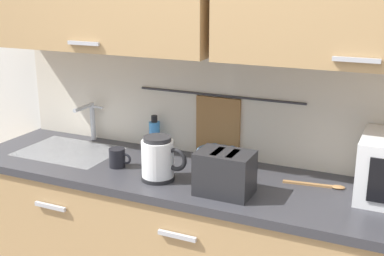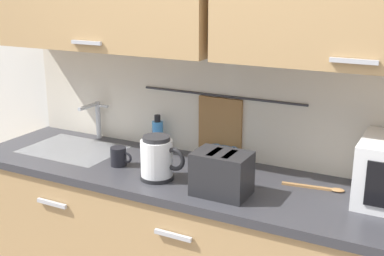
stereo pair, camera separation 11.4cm
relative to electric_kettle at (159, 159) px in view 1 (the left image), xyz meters
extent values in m
cube|color=#B7B7BC|center=(-0.50, -0.18, -0.26)|extent=(0.18, 0.02, 0.02)
cube|color=#B7B7BC|center=(0.18, -0.18, -0.26)|extent=(0.18, 0.02, 0.02)
cube|color=#333338|center=(0.18, 0.13, -0.12)|extent=(2.53, 0.63, 0.04)
cube|color=#9EA0A5|center=(-0.64, 0.15, -0.15)|extent=(0.52, 0.38, 0.09)
cube|color=silver|center=(0.18, 0.46, 0.25)|extent=(3.70, 0.06, 2.50)
cube|color=beige|center=(0.18, 0.42, 0.17)|extent=(2.50, 0.01, 0.55)
cube|color=#B7B7BC|center=(-0.45, 0.09, 0.50)|extent=(0.18, 0.01, 0.02)
cube|color=#B7B7BC|center=(0.82, 0.09, 0.50)|extent=(0.18, 0.01, 0.02)
cylinder|color=#333338|center=(0.13, 0.41, 0.23)|extent=(0.90, 0.01, 0.01)
cube|color=olive|center=(0.13, 0.41, 0.05)|extent=(0.24, 0.02, 0.34)
cylinder|color=#B2B5BA|center=(-0.64, 0.38, 0.01)|extent=(0.03, 0.03, 0.22)
cylinder|color=#B2B5BA|center=(-0.64, 0.30, 0.11)|extent=(0.02, 0.16, 0.02)
cube|color=#B2B5BA|center=(-0.60, 0.38, 0.10)|extent=(0.07, 0.02, 0.01)
cylinder|color=black|center=(0.00, 0.00, -0.09)|extent=(0.16, 0.16, 0.02)
cylinder|color=white|center=(0.00, 0.00, 0.00)|extent=(0.15, 0.15, 0.17)
cylinder|color=#262628|center=(0.00, 0.00, 0.10)|extent=(0.13, 0.13, 0.02)
torus|color=black|center=(0.09, 0.00, 0.01)|extent=(0.11, 0.02, 0.11)
cylinder|color=#3F8CD8|center=(-0.22, 0.36, -0.02)|extent=(0.06, 0.06, 0.16)
cylinder|color=black|center=(-0.22, 0.36, 0.08)|extent=(0.03, 0.03, 0.04)
cylinder|color=black|center=(-0.27, 0.06, -0.05)|extent=(0.08, 0.08, 0.09)
torus|color=black|center=(-0.22, 0.06, -0.05)|extent=(0.06, 0.01, 0.06)
cylinder|color=#4C7093|center=(0.17, 0.31, -0.06)|extent=(0.17, 0.17, 0.07)
torus|color=#4C7093|center=(0.17, 0.31, -0.03)|extent=(0.21, 0.21, 0.01)
cube|color=#232326|center=(0.34, -0.02, -0.01)|extent=(0.24, 0.17, 0.19)
cube|color=black|center=(0.30, -0.02, 0.08)|extent=(0.03, 0.12, 0.01)
cube|color=black|center=(0.37, -0.02, 0.08)|extent=(0.03, 0.12, 0.01)
cube|color=black|center=(0.21, -0.02, 0.02)|extent=(0.02, 0.02, 0.02)
cube|color=#9E7042|center=(0.64, 0.22, -0.10)|extent=(0.22, 0.05, 0.01)
ellipsoid|color=#9E7042|center=(0.78, 0.24, -0.09)|extent=(0.06, 0.05, 0.01)
camera|label=1|loc=(1.04, -1.88, 0.78)|focal=46.19mm
camera|label=2|loc=(1.14, -1.83, 0.78)|focal=46.19mm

